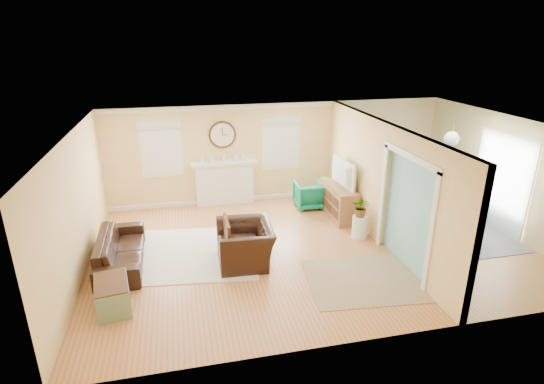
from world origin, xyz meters
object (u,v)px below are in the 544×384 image
at_px(green_chair, 309,195).
at_px(credenza, 338,201).
at_px(sofa, 121,250).
at_px(eames_chair, 245,244).
at_px(dining_table, 436,213).

height_order(green_chair, credenza, credenza).
height_order(sofa, green_chair, green_chair).
relative_size(sofa, eames_chair, 1.75).
bearing_deg(credenza, eames_chair, -146.32).
bearing_deg(credenza, green_chair, 125.69).
distance_m(eames_chair, dining_table, 4.66).
bearing_deg(sofa, dining_table, -89.51).
bearing_deg(green_chair, eames_chair, 51.03).
distance_m(green_chair, dining_table, 3.10).
height_order(sofa, eames_chair, eames_chair).
distance_m(eames_chair, credenza, 3.13).
bearing_deg(eames_chair, sofa, -98.36).
bearing_deg(credenza, sofa, -165.54).
bearing_deg(dining_table, sofa, 93.20).
xyz_separation_m(credenza, dining_table, (2.01, -1.06, -0.06)).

